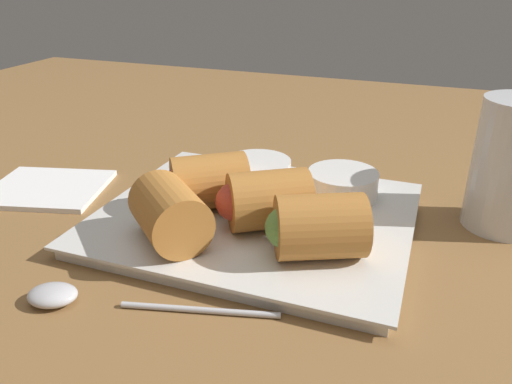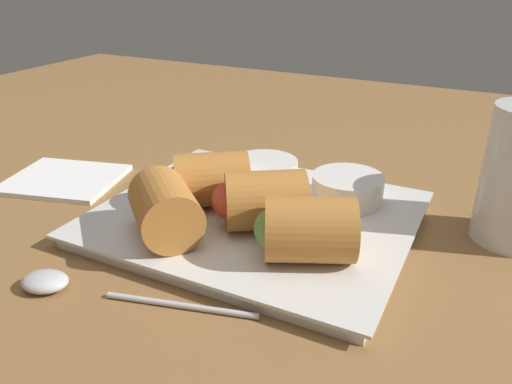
# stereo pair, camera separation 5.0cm
# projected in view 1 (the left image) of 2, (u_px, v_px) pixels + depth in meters

# --- Properties ---
(table_surface) EXTENTS (1.80, 1.40, 0.02)m
(table_surface) POSITION_uv_depth(u_px,v_px,m) (282.00, 227.00, 0.53)
(table_surface) COLOR olive
(table_surface) RESTS_ON ground
(serving_plate) EXTENTS (0.31, 0.26, 0.01)m
(serving_plate) POSITION_uv_depth(u_px,v_px,m) (256.00, 218.00, 0.51)
(serving_plate) COLOR silver
(serving_plate) RESTS_ON table_surface
(roll_front_left) EXTENTS (0.09, 0.08, 0.06)m
(roll_front_left) POSITION_uv_depth(u_px,v_px,m) (314.00, 227.00, 0.42)
(roll_front_left) COLOR #B77533
(roll_front_left) RESTS_ON serving_plate
(roll_front_right) EXTENTS (0.09, 0.09, 0.06)m
(roll_front_right) POSITION_uv_depth(u_px,v_px,m) (205.00, 182.00, 0.51)
(roll_front_right) COLOR #B77533
(roll_front_right) RESTS_ON serving_plate
(roll_back_left) EXTENTS (0.09, 0.09, 0.06)m
(roll_back_left) POSITION_uv_depth(u_px,v_px,m) (168.00, 211.00, 0.45)
(roll_back_left) COLOR #B77533
(roll_back_left) RESTS_ON serving_plate
(roll_back_right) EXTENTS (0.09, 0.09, 0.06)m
(roll_back_right) POSITION_uv_depth(u_px,v_px,m) (260.00, 199.00, 0.47)
(roll_back_right) COLOR #B77533
(roll_back_right) RESTS_ON serving_plate
(dipping_bowl_near) EXTENTS (0.08, 0.08, 0.03)m
(dipping_bowl_near) POSITION_uv_depth(u_px,v_px,m) (258.00, 171.00, 0.57)
(dipping_bowl_near) COLOR white
(dipping_bowl_near) RESTS_ON serving_plate
(dipping_bowl_far) EXTENTS (0.08, 0.08, 0.03)m
(dipping_bowl_far) POSITION_uv_depth(u_px,v_px,m) (342.00, 183.00, 0.54)
(dipping_bowl_far) COLOR white
(dipping_bowl_far) RESTS_ON serving_plate
(spoon) EXTENTS (0.20, 0.07, 0.01)m
(spoon) POSITION_uv_depth(u_px,v_px,m) (75.00, 297.00, 0.40)
(spoon) COLOR silver
(spoon) RESTS_ON table_surface
(napkin) EXTENTS (0.15, 0.14, 0.01)m
(napkin) POSITION_uv_depth(u_px,v_px,m) (47.00, 188.00, 0.59)
(napkin) COLOR white
(napkin) RESTS_ON table_surface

